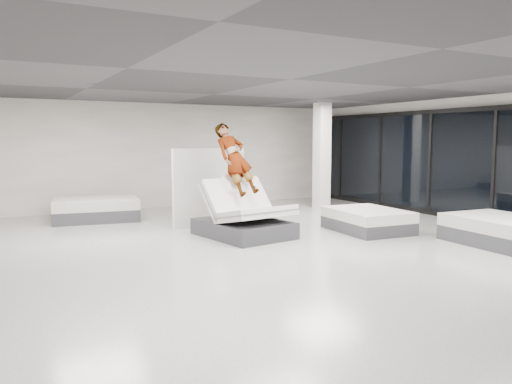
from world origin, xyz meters
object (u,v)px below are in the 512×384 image
divider_panel (210,187)px  column (322,156)px  flat_bed_left_far (96,209)px  remote (253,186)px  hero_bed (245,219)px  person (235,175)px  flat_bed_right_near (503,231)px  flat_bed_right_far (367,220)px

divider_panel → column: 4.39m
flat_bed_left_far → remote: bearing=-55.8°
divider_panel → flat_bed_left_far: divider_panel is taller
hero_bed → divider_panel: divider_panel is taller
divider_panel → flat_bed_left_far: 3.20m
hero_bed → person: bearing=99.1°
divider_panel → flat_bed_left_far: size_ratio=0.90×
hero_bed → flat_bed_right_near: (4.18, -3.19, -0.12)m
flat_bed_left_far → column: size_ratio=0.72×
divider_panel → flat_bed_right_near: (4.22, -4.99, -0.66)m
divider_panel → flat_bed_right_far: 3.87m
flat_bed_right_far → column: (1.37, 3.70, 1.35)m
hero_bed → divider_panel: 1.88m
remote → hero_bed: bearing=178.0°
flat_bed_right_near → divider_panel: bearing=130.2°
flat_bed_right_near → hero_bed: bearing=142.6°
divider_panel → flat_bed_left_far: (-2.35, 2.07, -0.65)m
remote → flat_bed_right_near: remote is taller
person → flat_bed_right_far: person is taller
hero_bed → flat_bed_right_near: hero_bed is taller
flat_bed_right_far → hero_bed: bearing=164.6°
flat_bed_right_far → person: bearing=158.7°
flat_bed_right_far → flat_bed_right_near: flat_bed_right_near is taller
column → person: bearing=-148.3°
hero_bed → flat_bed_left_far: bearing=121.8°
hero_bed → person: 0.98m
flat_bed_left_far → column: bearing=-8.1°
divider_panel → person: bearing=-101.8°
flat_bed_right_far → flat_bed_right_near: bearing=-60.1°
remote → flat_bed_left_far: size_ratio=0.06×
flat_bed_left_far → divider_panel: bearing=-41.3°
hero_bed → flat_bed_right_far: hero_bed is taller
hero_bed → person: person is taller
hero_bed → flat_bed_right_far: size_ratio=1.13×
divider_panel → remote: bearing=-92.9°
column → flat_bed_left_far: bearing=171.9°
flat_bed_right_near → flat_bed_left_far: flat_bed_left_far is taller
person → flat_bed_right_near: bearing=-49.0°
flat_bed_right_far → flat_bed_left_far: 6.94m
flat_bed_left_far → flat_bed_right_near: bearing=-47.1°
remote → divider_panel: 1.79m
person → remote: 0.47m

